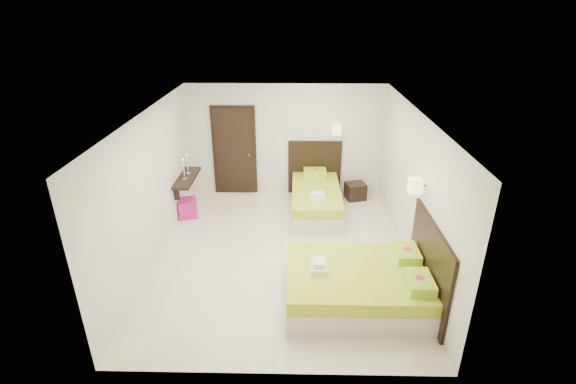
{
  "coord_description": "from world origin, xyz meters",
  "views": [
    {
      "loc": [
        0.24,
        -6.53,
        4.2
      ],
      "look_at": [
        0.1,
        0.3,
        1.1
      ],
      "focal_mm": 26.0,
      "sensor_mm": 36.0,
      "label": 1
    }
  ],
  "objects_px": {
    "bed_single": "(316,197)",
    "ottoman": "(188,208)",
    "bed_double": "(362,283)",
    "nightstand": "(355,191)"
  },
  "relations": [
    {
      "from": "bed_double",
      "to": "ottoman",
      "type": "bearing_deg",
      "value": 140.58
    },
    {
      "from": "nightstand",
      "to": "ottoman",
      "type": "bearing_deg",
      "value": -179.88
    },
    {
      "from": "nightstand",
      "to": "bed_single",
      "type": "bearing_deg",
      "value": -162.21
    },
    {
      "from": "nightstand",
      "to": "ottoman",
      "type": "distance_m",
      "value": 3.83
    },
    {
      "from": "bed_double",
      "to": "ottoman",
      "type": "relative_size",
      "value": 5.52
    },
    {
      "from": "bed_single",
      "to": "bed_double",
      "type": "distance_m",
      "value": 3.16
    },
    {
      "from": "bed_single",
      "to": "ottoman",
      "type": "bearing_deg",
      "value": -172.64
    },
    {
      "from": "bed_single",
      "to": "ottoman",
      "type": "xyz_separation_m",
      "value": [
        -2.77,
        -0.36,
        -0.12
      ]
    },
    {
      "from": "bed_single",
      "to": "nightstand",
      "type": "height_order",
      "value": "bed_single"
    },
    {
      "from": "bed_single",
      "to": "nightstand",
      "type": "distance_m",
      "value": 1.13
    }
  ]
}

